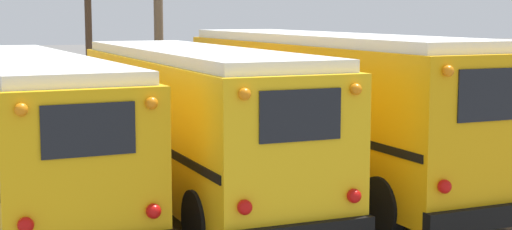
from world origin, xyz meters
name	(u,v)px	position (x,y,z in m)	size (l,w,h in m)	color
ground_plane	(250,185)	(0.00, 0.00, 0.00)	(160.00, 160.00, 0.00)	#5B5956
school_bus_0	(27,123)	(-4.70, 0.21, 1.61)	(2.84, 11.03, 2.95)	#EAAA0F
school_bus_1	(194,118)	(-1.57, -0.85, 1.69)	(2.54, 9.80, 3.08)	yellow
school_bus_2	(325,103)	(1.57, -0.49, 1.81)	(2.62, 10.97, 3.33)	#E5A00C
school_bus_3	(436,101)	(4.70, -0.21, 1.69)	(3.01, 10.76, 3.10)	#EAAA0F
utility_pole	(158,7)	(0.89, 10.49, 3.97)	(1.80, 0.32, 7.69)	brown
fence_line	(161,106)	(0.00, 7.16, 0.99)	(17.45, 0.06, 1.42)	#939399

